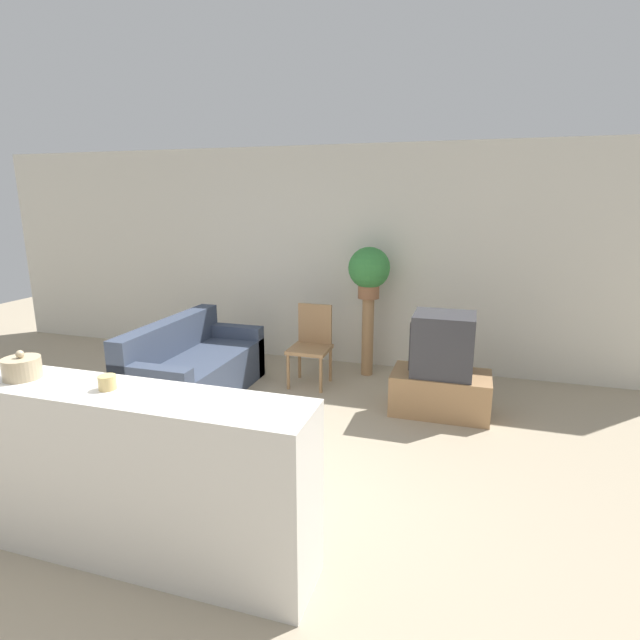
# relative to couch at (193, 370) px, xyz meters

# --- Properties ---
(ground_plane) EXTENTS (14.00, 14.00, 0.00)m
(ground_plane) POSITION_rel_couch_xyz_m (0.69, -1.80, -0.30)
(ground_plane) COLOR tan
(wall_back) EXTENTS (9.00, 0.06, 2.70)m
(wall_back) POSITION_rel_couch_xyz_m (0.69, 1.63, 1.05)
(wall_back) COLOR beige
(wall_back) RESTS_ON ground_plane
(couch) EXTENTS (0.81, 1.73, 0.82)m
(couch) POSITION_rel_couch_xyz_m (0.00, 0.00, 0.00)
(couch) COLOR #384256
(couch) RESTS_ON ground_plane
(tv_stand) EXTENTS (0.95, 0.56, 0.41)m
(tv_stand) POSITION_rel_couch_xyz_m (2.55, 0.36, -0.09)
(tv_stand) COLOR #9E754C
(tv_stand) RESTS_ON ground_plane
(television) EXTENTS (0.59, 0.50, 0.60)m
(television) POSITION_rel_couch_xyz_m (2.54, 0.36, 0.41)
(television) COLOR #333338
(television) RESTS_ON tv_stand
(wooden_chair) EXTENTS (0.44, 0.44, 0.90)m
(wooden_chair) POSITION_rel_couch_xyz_m (1.08, 0.77, 0.20)
(wooden_chair) COLOR #9E754C
(wooden_chair) RESTS_ON ground_plane
(plant_stand) EXTENTS (0.14, 0.14, 0.94)m
(plant_stand) POSITION_rel_couch_xyz_m (1.63, 1.23, 0.17)
(plant_stand) COLOR #9E754C
(plant_stand) RESTS_ON ground_plane
(potted_plant) EXTENTS (0.48, 0.48, 0.60)m
(potted_plant) POSITION_rel_couch_xyz_m (1.63, 1.23, 0.98)
(potted_plant) COLOR #8E5B3D
(potted_plant) RESTS_ON plant_stand
(foreground_counter) EXTENTS (2.75, 0.44, 1.04)m
(foreground_counter) POSITION_rel_couch_xyz_m (0.69, -2.26, 0.22)
(foreground_counter) COLOR silver
(foreground_counter) RESTS_ON ground_plane
(decorative_bowl) EXTENTS (0.21, 0.21, 0.17)m
(decorative_bowl) POSITION_rel_couch_xyz_m (0.27, -2.26, 0.81)
(decorative_bowl) COLOR tan
(decorative_bowl) RESTS_ON foreground_counter
(candle_jar) EXTENTS (0.10, 0.10, 0.08)m
(candle_jar) POSITION_rel_couch_xyz_m (0.87, -2.26, 0.78)
(candle_jar) COLOR tan
(candle_jar) RESTS_ON foreground_counter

